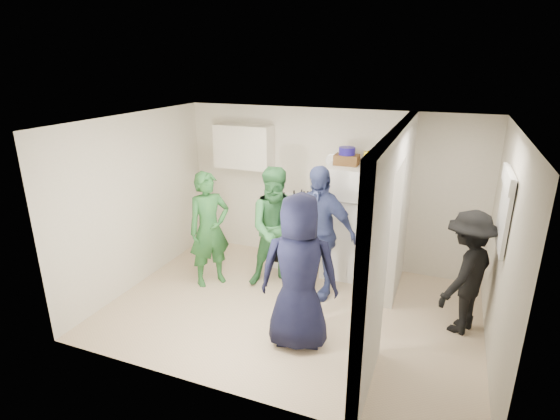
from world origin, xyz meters
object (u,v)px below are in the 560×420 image
object	(u,v)px
person_navy	(299,273)
person_nook	(466,273)
fridge	(349,221)
wicker_basket	(347,160)
person_denim	(317,232)
person_green_center	(278,228)
person_green_left	(209,229)
yellow_cup_stack_top	(367,160)
blue_bowl	(347,151)
stove	(295,237)

from	to	relation	value
person_navy	person_nook	distance (m)	2.04
fridge	wicker_basket	distance (m)	0.94
person_nook	wicker_basket	bearing A→B (deg)	-94.79
fridge	person_denim	distance (m)	0.84
fridge	person_green_center	distance (m)	1.14
person_green_left	person_denim	distance (m)	1.58
person_green_center	person_navy	size ratio (longest dim) A/B	0.97
wicker_basket	person_navy	distance (m)	2.22
fridge	yellow_cup_stack_top	bearing A→B (deg)	-24.44
wicker_basket	blue_bowl	world-z (taller)	blue_bowl
person_green_center	person_nook	xyz separation A→B (m)	(2.54, -0.25, -0.12)
stove	blue_bowl	world-z (taller)	blue_bowl
person_green_center	person_denim	size ratio (longest dim) A/B	0.95
person_green_center	person_denim	xyz separation A→B (m)	(0.61, -0.06, 0.05)
stove	person_denim	size ratio (longest dim) A/B	0.49
stove	person_green_left	xyz separation A→B (m)	(-0.94, -1.09, 0.39)
person_green_center	person_navy	bearing A→B (deg)	-85.47
stove	wicker_basket	xyz separation A→B (m)	(0.78, 0.02, 1.34)
person_green_left	person_nook	xyz separation A→B (m)	(3.48, 0.08, -0.08)
wicker_basket	blue_bowl	xyz separation A→B (m)	(0.00, 0.00, 0.13)
yellow_cup_stack_top	blue_bowl	bearing A→B (deg)	154.89
person_green_left	person_denim	xyz separation A→B (m)	(1.55, 0.27, 0.09)
person_navy	person_green_left	bearing A→B (deg)	-42.69
wicker_basket	yellow_cup_stack_top	bearing A→B (deg)	-25.11
stove	person_green_center	bearing A→B (deg)	-89.68
fridge	person_navy	xyz separation A→B (m)	(-0.12, -1.99, 0.06)
person_green_left	person_denim	bearing A→B (deg)	-42.15
blue_bowl	person_green_center	size ratio (longest dim) A/B	0.13
wicker_basket	fridge	bearing A→B (deg)	-26.57
person_green_center	person_denim	world-z (taller)	person_denim
wicker_basket	person_green_center	xyz separation A→B (m)	(-0.78, -0.78, -0.90)
person_navy	person_nook	world-z (taller)	person_navy
person_denim	person_nook	xyz separation A→B (m)	(1.92, -0.19, -0.17)
person_navy	fridge	bearing A→B (deg)	-107.30
blue_bowl	stove	bearing A→B (deg)	-178.54
person_green_left	person_navy	size ratio (longest dim) A/B	0.93
yellow_cup_stack_top	person_navy	size ratio (longest dim) A/B	0.14
person_green_left	person_nook	size ratio (longest dim) A/B	1.10
blue_bowl	yellow_cup_stack_top	xyz separation A→B (m)	(0.32, -0.15, -0.08)
stove	person_navy	world-z (taller)	person_navy
yellow_cup_stack_top	person_nook	xyz separation A→B (m)	(1.44, -0.88, -1.07)
wicker_basket	blue_bowl	size ratio (longest dim) A/B	1.46
blue_bowl	person_navy	size ratio (longest dim) A/B	0.13
person_green_center	stove	bearing A→B (deg)	63.64
blue_bowl	person_nook	world-z (taller)	blue_bowl
person_green_center	fridge	bearing A→B (deg)	12.94
wicker_basket	person_navy	bearing A→B (deg)	-90.43
person_navy	person_green_center	bearing A→B (deg)	-72.77
blue_bowl	person_denim	world-z (taller)	blue_bowl
stove	person_denim	world-z (taller)	person_denim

